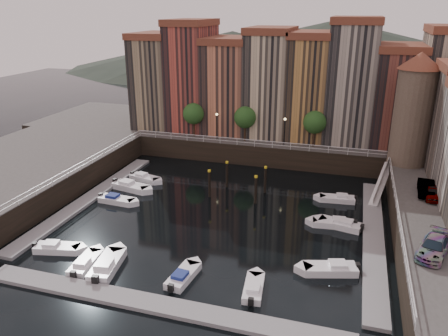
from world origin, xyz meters
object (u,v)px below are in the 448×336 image
(gangway, at_px, (381,182))
(car_a, at_px, (433,193))
(car_b, at_px, (426,189))
(corner_tower, at_px, (414,108))
(boat_left_0, at_px, (56,248))
(mooring_pilings, at_px, (239,182))
(car_c, at_px, (434,248))
(boat_left_3, at_px, (130,186))
(boat_left_2, at_px, (116,200))

(gangway, relative_size, car_a, 2.18)
(car_b, bearing_deg, gangway, 130.02)
(gangway, relative_size, car_b, 1.93)
(corner_tower, height_order, boat_left_0, corner_tower)
(mooring_pilings, height_order, car_c, car_c)
(corner_tower, distance_m, boat_left_3, 36.26)
(corner_tower, xyz_separation_m, boat_left_0, (-32.42, -26.81, -9.85))
(corner_tower, bearing_deg, car_c, -89.38)
(corner_tower, height_order, car_a, corner_tower)
(car_a, bearing_deg, gangway, 127.02)
(boat_left_3, height_order, car_b, car_b)
(car_a, bearing_deg, boat_left_2, -171.14)
(gangway, distance_m, car_a, 8.06)
(boat_left_0, height_order, car_b, car_b)
(boat_left_3, height_order, car_c, car_c)
(boat_left_3, distance_m, car_c, 35.29)
(mooring_pilings, distance_m, boat_left_2, 14.77)
(boat_left_2, xyz_separation_m, boat_left_3, (-0.35, 4.03, 0.05))
(mooring_pilings, xyz_separation_m, boat_left_0, (-13.01, -17.81, -1.31))
(boat_left_0, distance_m, boat_left_3, 15.42)
(car_a, height_order, car_b, car_b)
(boat_left_2, xyz_separation_m, car_c, (32.90, -7.35, 3.36))
(boat_left_2, bearing_deg, car_a, 10.41)
(boat_left_0, distance_m, car_c, 33.09)
(boat_left_2, bearing_deg, boat_left_0, -85.95)
(mooring_pilings, distance_m, car_a, 21.28)
(boat_left_0, xyz_separation_m, boat_left_2, (-0.23, 11.39, 0.01))
(car_b, bearing_deg, car_c, -90.44)
(gangway, distance_m, car_c, 18.62)
(boat_left_3, bearing_deg, boat_left_2, -74.18)
(boat_left_2, bearing_deg, car_b, 12.06)
(corner_tower, height_order, car_c, corner_tower)
(gangway, relative_size, boat_left_0, 1.83)
(mooring_pilings, height_order, boat_left_2, mooring_pilings)
(car_b, bearing_deg, boat_left_0, -149.79)
(car_c, bearing_deg, car_a, 102.39)
(car_a, bearing_deg, boat_left_3, -177.82)
(boat_left_0, bearing_deg, boat_left_2, 78.26)
(gangway, bearing_deg, car_b, -53.55)
(corner_tower, bearing_deg, car_a, -81.18)
(corner_tower, height_order, boat_left_2, corner_tower)
(car_b, relative_size, car_c, 0.88)
(boat_left_2, bearing_deg, corner_tower, 28.18)
(corner_tower, relative_size, car_c, 2.83)
(boat_left_0, bearing_deg, car_a, 12.11)
(corner_tower, height_order, gangway, corner_tower)
(car_a, relative_size, car_c, 0.78)
(mooring_pilings, distance_m, boat_left_0, 22.10)
(car_c, bearing_deg, corner_tower, 109.95)
(car_c, bearing_deg, boat_left_2, -173.26)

